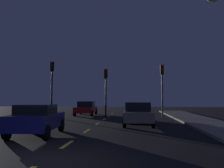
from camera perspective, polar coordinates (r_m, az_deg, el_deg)
ground_plane at (r=13.76m, az=-5.56°, el=-10.81°), size 80.00×80.00×0.00m
lane_stripe_second at (r=9.52m, az=-10.65°, el=-13.98°), size 0.16×1.60×0.01m
lane_stripe_third at (r=13.17m, az=-6.05°, el=-11.11°), size 0.16×1.60×0.01m
lane_stripe_fourth at (r=16.89m, az=-3.51°, el=-9.46°), size 0.16×1.60×0.01m
lane_stripe_fifth at (r=20.64m, az=-1.89°, el=-8.40°), size 0.16×1.60×0.01m
lane_stripe_sixth at (r=24.40m, az=-0.78°, el=-7.66°), size 0.16×1.60×0.01m
lane_stripe_seventh at (r=28.18m, az=0.03°, el=-7.12°), size 0.16×1.60×0.01m
traffic_signal_left at (r=23.54m, az=-14.17°, el=1.30°), size 0.32×0.38×5.31m
traffic_signal_center at (r=22.33m, az=-1.49°, el=0.18°), size 0.32×0.38×4.55m
traffic_signal_right at (r=22.34m, az=11.92°, el=0.81°), size 0.32×0.38×4.88m
car_stopped_ahead at (r=16.13m, az=6.02°, el=-7.01°), size 2.07×4.64×1.51m
car_adjacent_lane at (r=12.13m, az=-17.48°, el=-8.02°), size 2.15×3.99×1.47m
car_oncoming_far at (r=25.76m, az=-6.21°, el=-5.77°), size 2.03×4.28×1.48m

